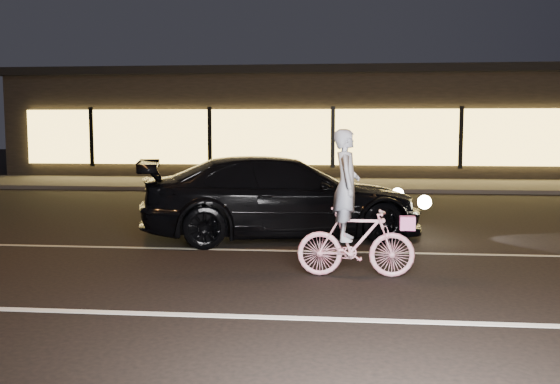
# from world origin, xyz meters

# --- Properties ---
(ground) EXTENTS (90.00, 90.00, 0.00)m
(ground) POSITION_xyz_m (0.00, 0.00, 0.00)
(ground) COLOR black
(ground) RESTS_ON ground
(lane_stripe_near) EXTENTS (60.00, 0.12, 0.01)m
(lane_stripe_near) POSITION_xyz_m (0.00, -1.50, 0.00)
(lane_stripe_near) COLOR silver
(lane_stripe_near) RESTS_ON ground
(lane_stripe_far) EXTENTS (60.00, 0.10, 0.01)m
(lane_stripe_far) POSITION_xyz_m (0.00, 2.00, 0.00)
(lane_stripe_far) COLOR gray
(lane_stripe_far) RESTS_ON ground
(sidewalk) EXTENTS (30.00, 4.00, 0.12)m
(sidewalk) POSITION_xyz_m (0.00, 13.00, 0.06)
(sidewalk) COLOR #383533
(sidewalk) RESTS_ON ground
(storefront) EXTENTS (25.40, 8.42, 4.20)m
(storefront) POSITION_xyz_m (0.00, 18.97, 2.15)
(storefront) COLOR black
(storefront) RESTS_ON ground
(cyclist) EXTENTS (1.54, 0.53, 1.94)m
(cyclist) POSITION_xyz_m (0.51, 0.38, 0.69)
(cyclist) COLOR #EA4770
(cyclist) RESTS_ON ground
(sedan) EXTENTS (5.35, 3.28, 1.45)m
(sedan) POSITION_xyz_m (-0.69, 3.22, 0.72)
(sedan) COLOR black
(sedan) RESTS_ON ground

